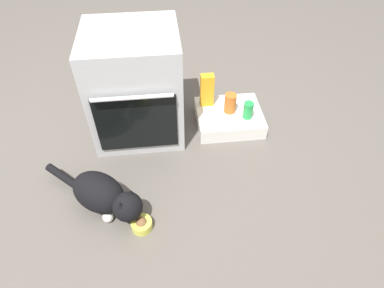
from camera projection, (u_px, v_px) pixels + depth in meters
ground at (145, 176)px, 2.06m from camera, size 8.00×8.00×0.00m
oven at (136, 86)px, 2.12m from camera, size 0.57×0.57×0.72m
pantry_cabinet at (229, 117)px, 2.36m from camera, size 0.45×0.39×0.11m
food_bowl at (142, 224)px, 1.78m from camera, size 0.11×0.11×0.08m
cat at (104, 195)px, 1.81m from camera, size 0.58×0.47×0.23m
soda_can at (248, 110)px, 2.24m from camera, size 0.07×0.07×0.12m
sauce_jar at (230, 103)px, 2.28m from camera, size 0.08×0.08×0.14m
juice_carton at (207, 90)px, 2.30m from camera, size 0.09×0.06×0.24m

